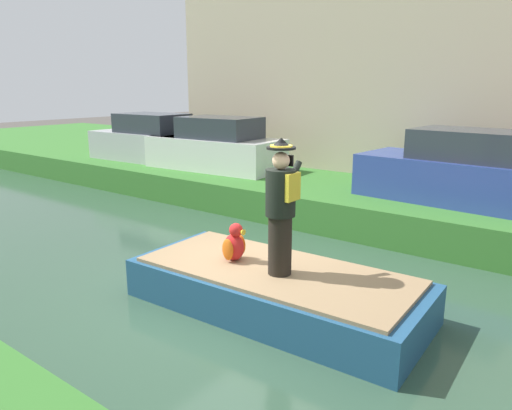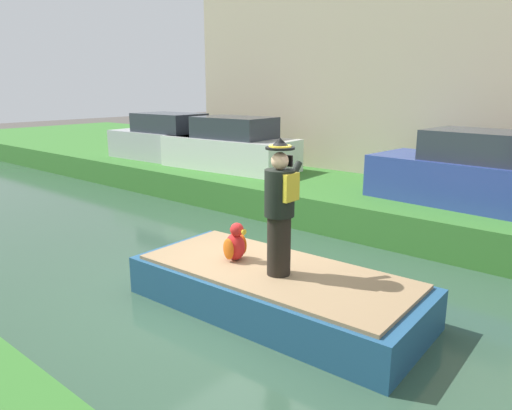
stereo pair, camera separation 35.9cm
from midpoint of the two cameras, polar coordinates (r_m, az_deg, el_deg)
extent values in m
plane|color=#4C4742|center=(7.47, -0.48, -11.46)|extent=(80.00, 80.00, 0.00)
cube|color=#33513D|center=(7.45, -0.48, -11.11)|extent=(6.77, 48.00, 0.10)
cube|color=#38752D|center=(14.40, 21.74, 1.81)|extent=(9.87, 48.00, 0.84)
cube|color=#23517A|center=(6.93, 3.76, -10.13)|extent=(1.95, 4.26, 0.56)
cube|color=#997A56|center=(6.81, 3.80, -7.79)|extent=(1.79, 3.92, 0.05)
cylinder|color=black|center=(6.50, 4.32, -4.80)|extent=(0.32, 0.32, 0.82)
cylinder|color=black|center=(6.30, 4.44, 1.41)|extent=(0.40, 0.40, 0.62)
cube|color=gold|center=(6.17, 5.88, 2.07)|extent=(0.28, 0.06, 0.36)
sphere|color=#DBA884|center=(6.22, 4.51, 5.23)|extent=(0.23, 0.23, 0.23)
cylinder|color=black|center=(6.20, 4.54, 6.74)|extent=(0.38, 0.38, 0.03)
cone|color=black|center=(6.19, 4.55, 7.38)|extent=(0.26, 0.26, 0.12)
cylinder|color=gold|center=(6.20, 4.54, 6.97)|extent=(0.29, 0.29, 0.02)
cylinder|color=black|center=(6.42, 5.91, 3.25)|extent=(0.38, 0.09, 0.43)
cube|color=black|center=(6.30, 5.65, 5.22)|extent=(0.03, 0.08, 0.15)
ellipsoid|color=red|center=(7.07, -1.04, -4.98)|extent=(0.26, 0.32, 0.40)
sphere|color=red|center=(6.96, -0.81, -2.95)|extent=(0.20, 0.20, 0.20)
cone|color=yellow|center=(6.90, -0.18, -3.18)|extent=(0.09, 0.09, 0.09)
ellipsoid|color=orange|center=(6.97, -1.81, -5.26)|extent=(0.08, 0.20, 0.32)
ellipsoid|color=orange|center=(7.17, -0.30, -4.70)|extent=(0.08, 0.20, 0.32)
cube|color=#2D4293|center=(10.81, 25.03, 2.46)|extent=(2.00, 4.12, 0.90)
cube|color=#2D333D|center=(10.65, 26.47, 6.25)|extent=(1.61, 2.30, 0.60)
cube|color=white|center=(14.14, -2.41, 6.18)|extent=(1.94, 4.10, 0.90)
cube|color=#2D333D|center=(13.93, -1.83, 9.17)|extent=(1.58, 2.28, 0.60)
cube|color=#B7B7BC|center=(16.22, -9.98, 6.98)|extent=(1.86, 4.06, 0.90)
cube|color=#2D333D|center=(16.00, -9.62, 9.60)|extent=(1.53, 2.26, 0.60)
cube|color=#BCA88E|center=(16.35, 18.18, 17.21)|extent=(6.04, 11.74, 6.95)
camera|label=1|loc=(0.18, -88.44, 0.39)|focal=33.75mm
camera|label=2|loc=(0.18, 91.56, -0.39)|focal=33.75mm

